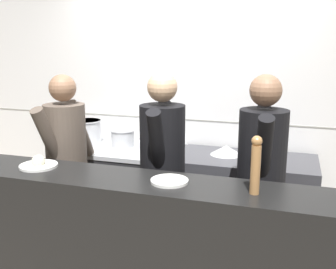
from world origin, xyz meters
The scene contains 14 objects.
wall_back_tiled centered at (0.00, 1.35, 1.30)m, with size 8.00×0.06×2.60m.
oven_range centered at (-0.60, 0.94, 0.45)m, with size 1.18×0.71×0.91m.
prep_counter centered at (0.64, 0.94, 0.45)m, with size 1.24×0.65×0.91m.
pass_counter centered at (0.04, -0.25, 0.52)m, with size 2.90×0.45×1.05m.
stock_pot centered at (-0.98, 1.00, 1.03)m, with size 0.29×0.29×0.24m.
sauce_pot centered at (-0.58, 0.99, 1.00)m, with size 0.24×0.24×0.17m.
braising_pot centered at (-0.19, 0.90, 1.02)m, with size 0.31×0.31×0.22m.
mixing_bowl_steel centered at (0.45, 1.00, 0.95)m, with size 0.29×0.29×0.08m.
plated_dish_main centered at (-0.69, -0.22, 1.07)m, with size 0.27×0.27×0.09m.
plated_dish_appetiser centered at (0.30, -0.24, 1.06)m, with size 0.24×0.24×0.02m.
pepper_mill centered at (0.83, -0.27, 1.23)m, with size 0.06×0.06×0.35m.
chef_head_cook centered at (-0.77, 0.28, 0.93)m, with size 0.37×0.73×1.66m.
chef_sous centered at (0.08, 0.27, 0.95)m, with size 0.39×0.75×1.70m.
chef_line centered at (0.82, 0.30, 0.95)m, with size 0.38×0.75×1.70m.
Camera 1 is at (1.00, -2.48, 1.90)m, focal length 42.00 mm.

